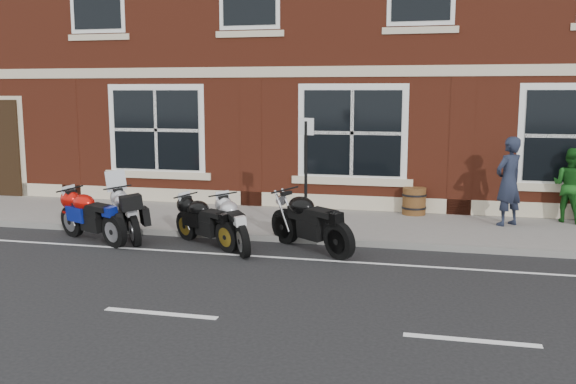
# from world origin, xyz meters

# --- Properties ---
(ground) EXTENTS (80.00, 80.00, 0.00)m
(ground) POSITION_xyz_m (0.00, 0.00, 0.00)
(ground) COLOR black
(ground) RESTS_ON ground
(sidewalk) EXTENTS (30.00, 3.00, 0.12)m
(sidewalk) POSITION_xyz_m (0.00, 3.00, 0.06)
(sidewalk) COLOR slate
(sidewalk) RESTS_ON ground
(kerb) EXTENTS (30.00, 0.16, 0.12)m
(kerb) POSITION_xyz_m (0.00, 1.42, 0.06)
(kerb) COLOR slate
(kerb) RESTS_ON ground
(moto_touring_silver) EXTENTS (1.34, 1.66, 1.33)m
(moto_touring_silver) POSITION_xyz_m (-2.53, 1.01, 0.54)
(moto_touring_silver) COLOR black
(moto_touring_silver) RESTS_ON ground
(moto_sport_red) EXTENTS (1.93, 1.06, 0.94)m
(moto_sport_red) POSITION_xyz_m (-3.07, 0.56, 0.54)
(moto_sport_red) COLOR black
(moto_sport_red) RESTS_ON ground
(moto_sport_black) EXTENTS (1.66, 1.18, 0.87)m
(moto_sport_black) POSITION_xyz_m (-0.78, 0.79, 0.50)
(moto_sport_black) COLOR black
(moto_sport_black) RESTS_ON ground
(moto_sport_silver) EXTENTS (1.15, 1.75, 0.89)m
(moto_sport_silver) POSITION_xyz_m (-0.17, 0.69, 0.51)
(moto_sport_silver) COLOR black
(moto_sport_silver) RESTS_ON ground
(moto_naked_black) EXTENTS (1.84, 1.50, 1.01)m
(moto_naked_black) POSITION_xyz_m (1.25, 0.86, 0.58)
(moto_naked_black) COLOR black
(moto_naked_black) RESTS_ON ground
(pedestrian_left) EXTENTS (0.81, 0.80, 1.89)m
(pedestrian_left) POSITION_xyz_m (4.97, 3.52, 1.06)
(pedestrian_left) COLOR #1B2131
(pedestrian_left) RESTS_ON sidewalk
(pedestrian_right) EXTENTS (1.00, 0.95, 1.62)m
(pedestrian_right) POSITION_xyz_m (6.31, 4.20, 0.93)
(pedestrian_right) COLOR #164E16
(pedestrian_right) RESTS_ON sidewalk
(barrel_planter) EXTENTS (0.56, 0.56, 0.62)m
(barrel_planter) POSITION_xyz_m (2.99, 4.30, 0.43)
(barrel_planter) COLOR #422111
(barrel_planter) RESTS_ON sidewalk
(parking_sign) EXTENTS (0.32, 0.10, 2.31)m
(parking_sign) POSITION_xyz_m (1.01, 1.55, 1.46)
(parking_sign) COLOR black
(parking_sign) RESTS_ON sidewalk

